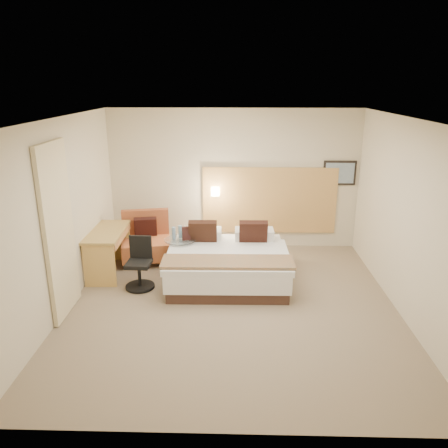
{
  "coord_description": "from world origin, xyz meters",
  "views": [
    {
      "loc": [
        0.04,
        -5.79,
        3.16
      ],
      "look_at": [
        -0.13,
        0.59,
        1.07
      ],
      "focal_mm": 35.0,
      "sensor_mm": 36.0,
      "label": 1
    }
  ],
  "objects_px": {
    "lounge_chair": "(146,242)",
    "desk": "(109,240)",
    "side_table": "(181,254)",
    "bed": "(228,261)",
    "desk_chair": "(140,267)"
  },
  "relations": [
    {
      "from": "bed",
      "to": "desk_chair",
      "type": "xyz_separation_m",
      "value": [
        -1.4,
        -0.36,
        0.03
      ]
    },
    {
      "from": "lounge_chair",
      "to": "desk",
      "type": "relative_size",
      "value": 0.8
    },
    {
      "from": "bed",
      "to": "lounge_chair",
      "type": "height_order",
      "value": "bed"
    },
    {
      "from": "bed",
      "to": "desk",
      "type": "relative_size",
      "value": 1.62
    },
    {
      "from": "lounge_chair",
      "to": "desk_chair",
      "type": "distance_m",
      "value": 1.11
    },
    {
      "from": "bed",
      "to": "desk_chair",
      "type": "relative_size",
      "value": 2.43
    },
    {
      "from": "desk",
      "to": "desk_chair",
      "type": "bearing_deg",
      "value": -41.21
    },
    {
      "from": "side_table",
      "to": "desk",
      "type": "height_order",
      "value": "desk"
    },
    {
      "from": "bed",
      "to": "desk",
      "type": "height_order",
      "value": "bed"
    },
    {
      "from": "lounge_chair",
      "to": "side_table",
      "type": "relative_size",
      "value": 1.48
    },
    {
      "from": "bed",
      "to": "desk_chair",
      "type": "distance_m",
      "value": 1.45
    },
    {
      "from": "side_table",
      "to": "desk",
      "type": "distance_m",
      "value": 1.25
    },
    {
      "from": "lounge_chair",
      "to": "side_table",
      "type": "height_order",
      "value": "lounge_chair"
    },
    {
      "from": "bed",
      "to": "desk",
      "type": "distance_m",
      "value": 2.06
    },
    {
      "from": "side_table",
      "to": "desk_chair",
      "type": "distance_m",
      "value": 0.84
    }
  ]
}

